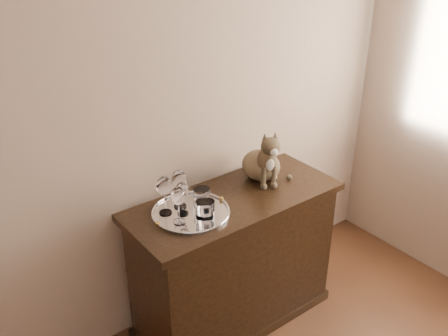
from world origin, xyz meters
The scene contains 11 objects.
wall_back centered at (0.00, 2.25, 1.35)m, with size 4.00×0.10×2.70m, color tan.
sideboard centered at (0.60, 1.94, 0.42)m, with size 1.20×0.50×0.85m, color black, non-canonical shape.
tray centered at (0.33, 1.95, 0.85)m, with size 0.40×0.40×0.01m, color silver.
wine_glass_a centered at (0.22, 2.03, 0.96)m, with size 0.08×0.08×0.21m, color silver, non-canonical shape.
wine_glass_b centered at (0.31, 2.03, 0.96)m, with size 0.08×0.08×0.21m, color white, non-canonical shape.
wine_glass_c centered at (0.23, 1.91, 0.96)m, with size 0.07×0.07×0.20m, color white, non-canonical shape.
wine_glass_d centered at (0.29, 1.97, 0.95)m, with size 0.07×0.07×0.18m, color white, non-canonical shape.
tumbler_a centered at (0.37, 1.87, 0.90)m, with size 0.08×0.08×0.09m, color silver.
tumbler_b centered at (0.35, 1.88, 0.90)m, with size 0.08×0.08×0.09m, color white.
tumbler_c centered at (0.41, 1.97, 0.91)m, with size 0.09×0.09×0.10m, color white.
cat centered at (0.86, 2.03, 1.01)m, with size 0.33×0.30×0.33m, color #4C3E2D, non-canonical shape.
Camera 1 is at (-0.84, 0.14, 2.22)m, focal length 40.00 mm.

